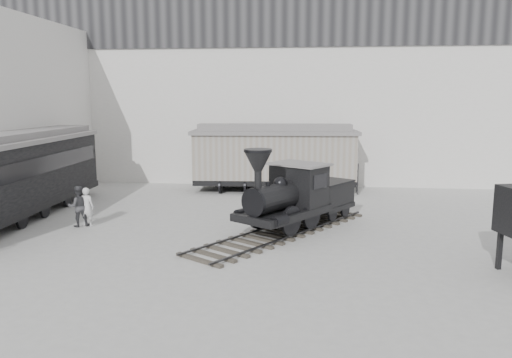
# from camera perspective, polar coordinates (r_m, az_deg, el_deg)

# --- Properties ---
(ground) EXTENTS (90.00, 90.00, 0.00)m
(ground) POSITION_cam_1_polar(r_m,az_deg,el_deg) (16.37, -1.74, -9.01)
(ground) COLOR #9E9E9B
(north_wall) EXTENTS (34.00, 2.51, 11.00)m
(north_wall) POSITION_cam_1_polar(r_m,az_deg,el_deg) (30.47, 2.07, 10.02)
(north_wall) COLOR silver
(north_wall) RESTS_ON ground
(locomotive) EXTENTS (6.86, 8.79, 3.27)m
(locomotive) POSITION_cam_1_polar(r_m,az_deg,el_deg) (19.54, 4.36, -2.37)
(locomotive) COLOR #312D26
(locomotive) RESTS_ON ground
(boxcar) EXTENTS (9.25, 3.38, 3.73)m
(boxcar) POSITION_cam_1_polar(r_m,az_deg,el_deg) (27.73, 2.11, 2.64)
(boxcar) COLOR black
(boxcar) RESTS_ON ground
(passenger_coach) EXTENTS (3.23, 12.98, 3.45)m
(passenger_coach) POSITION_cam_1_polar(r_m,az_deg,el_deg) (23.32, -25.97, 0.35)
(passenger_coach) COLOR black
(passenger_coach) RESTS_ON ground
(visitor_a) EXTENTS (0.61, 0.42, 1.59)m
(visitor_a) POSITION_cam_1_polar(r_m,az_deg,el_deg) (21.22, -18.77, -3.04)
(visitor_a) COLOR silver
(visitor_a) RESTS_ON ground
(visitor_b) EXTENTS (1.02, 0.95, 1.66)m
(visitor_b) POSITION_cam_1_polar(r_m,az_deg,el_deg) (21.30, -19.64, -2.95)
(visitor_b) COLOR #3D3D40
(visitor_b) RESTS_ON ground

